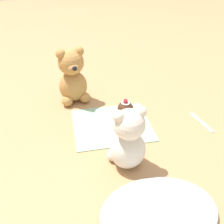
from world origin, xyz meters
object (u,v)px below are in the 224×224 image
object	(u,v)px
teddy_bear_tan	(72,77)
teaspoon	(202,122)
cupcake_near_cream_bear	(123,131)
cupcake_near_tan_bear	(125,110)
teddy_bear_cream	(128,140)
saucer_plate	(125,117)

from	to	relation	value
teddy_bear_tan	teaspoon	distance (m)	0.49
cupcake_near_cream_bear	cupcake_near_tan_bear	bearing A→B (deg)	-106.72
teddy_bear_cream	teaspoon	size ratio (longest dim) A/B	1.65
cupcake_near_cream_bear	saucer_plate	size ratio (longest dim) A/B	0.75
teddy_bear_tan	cupcake_near_tan_bear	world-z (taller)	teddy_bear_tan
cupcake_near_cream_bear	saucer_plate	bearing A→B (deg)	-106.72
teddy_bear_tan	cupcake_near_tan_bear	bearing A→B (deg)	-53.57
teddy_bear_cream	cupcake_near_cream_bear	distance (m)	0.13
saucer_plate	teaspoon	size ratio (longest dim) A/B	0.70
cupcake_near_cream_bear	cupcake_near_tan_bear	distance (m)	0.10
saucer_plate	teaspoon	distance (m)	0.27
teaspoon	cupcake_near_cream_bear	bearing A→B (deg)	-96.52
teddy_bear_tan	cupcake_near_cream_bear	xyz separation A→B (m)	(-0.14, 0.26, -0.07)
saucer_plate	teaspoon	world-z (taller)	saucer_plate
cupcake_near_cream_bear	cupcake_near_tan_bear	world-z (taller)	cupcake_near_tan_bear
teddy_bear_cream	cupcake_near_tan_bear	world-z (taller)	teddy_bear_cream
teddy_bear_tan	teaspoon	bearing A→B (deg)	-38.75
teaspoon	cupcake_near_tan_bear	bearing A→B (deg)	-117.83
teddy_bear_cream	cupcake_near_tan_bear	xyz separation A→B (m)	(-0.05, -0.21, -0.05)
teddy_bear_tan	cupcake_near_cream_bear	size ratio (longest dim) A/B	3.41
teddy_bear_cream	saucer_plate	size ratio (longest dim) A/B	2.34
teaspoon	teddy_bear_cream	bearing A→B (deg)	-77.15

